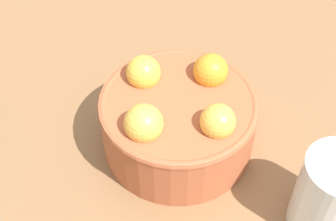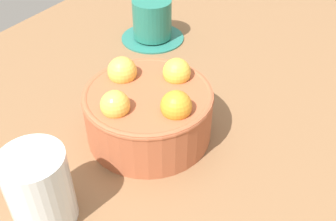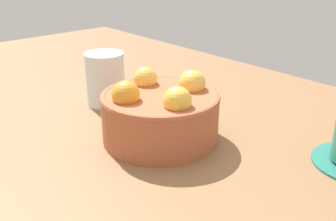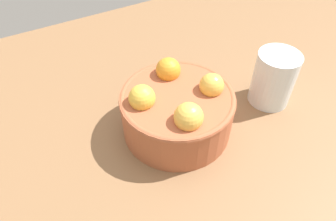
% 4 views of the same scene
% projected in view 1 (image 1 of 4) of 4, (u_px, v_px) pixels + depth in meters
% --- Properties ---
extents(ground_plane, '(1.56, 0.82, 0.03)m').
position_uv_depth(ground_plane, '(177.00, 151.00, 0.56)').
color(ground_plane, brown).
extents(terracotta_bowl, '(0.17, 0.17, 0.10)m').
position_uv_depth(terracotta_bowl, '(178.00, 119.00, 0.52)').
color(terracotta_bowl, '#AD5938').
rests_on(terracotta_bowl, ground_plane).
extents(water_glass, '(0.07, 0.07, 0.09)m').
position_uv_depth(water_glass, '(332.00, 196.00, 0.45)').
color(water_glass, silver).
rests_on(water_glass, ground_plane).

